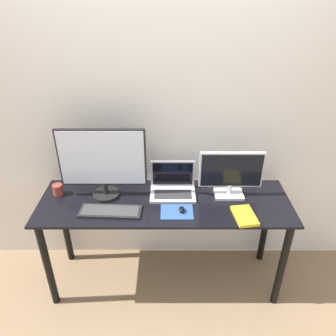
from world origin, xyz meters
The scene contains 11 objects.
ground_plane centered at (0.00, 0.00, 0.00)m, with size 12.00×12.00×0.00m, color #8C7051.
wall_back centered at (0.00, 0.63, 1.25)m, with size 7.00×0.05×2.50m.
desk centered at (0.00, 0.28, 0.64)m, with size 1.78×0.56×0.78m.
monitor_left centered at (-0.43, 0.36, 1.06)m, with size 0.60×0.19×0.52m.
monitor_right centered at (0.46, 0.36, 0.96)m, with size 0.45×0.14×0.35m.
laptop centered at (0.06, 0.40, 0.83)m, with size 0.33×0.22×0.22m.
keyboard centered at (-0.37, 0.15, 0.79)m, with size 0.42×0.17×0.02m.
mousepad centered at (0.08, 0.16, 0.78)m, with size 0.22×0.17×0.00m.
mouse centered at (0.12, 0.16, 0.80)m, with size 0.04×0.06×0.03m.
book centered at (0.53, 0.10, 0.79)m, with size 0.16×0.23×0.02m.
mug centered at (-0.78, 0.37, 0.82)m, with size 0.07×0.07×0.08m.
Camera 1 is at (0.02, -1.61, 2.15)m, focal length 35.00 mm.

